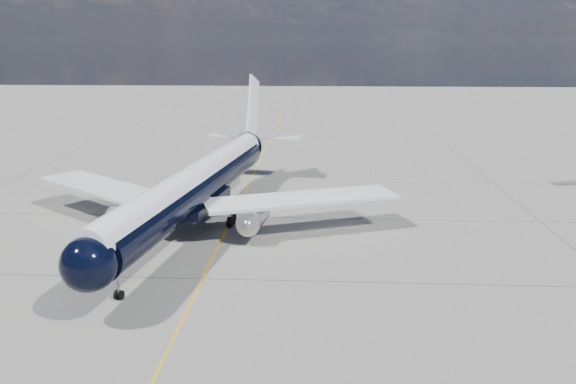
# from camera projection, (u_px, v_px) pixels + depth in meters

# --- Properties ---
(ground) EXTENTS (320.00, 320.00, 0.00)m
(ground) POSITION_uv_depth(u_px,v_px,m) (239.00, 203.00, 60.53)
(ground) COLOR gray
(ground) RESTS_ON ground
(taxiway_centerline) EXTENTS (0.16, 160.00, 0.01)m
(taxiway_centerline) POSITION_uv_depth(u_px,v_px,m) (233.00, 217.00, 55.71)
(taxiway_centerline) COLOR #FDAC0D
(taxiway_centerline) RESTS_ON ground
(main_airliner) EXTENTS (36.55, 44.85, 12.98)m
(main_airliner) POSITION_uv_depth(u_px,v_px,m) (200.00, 183.00, 52.46)
(main_airliner) COLOR black
(main_airliner) RESTS_ON ground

